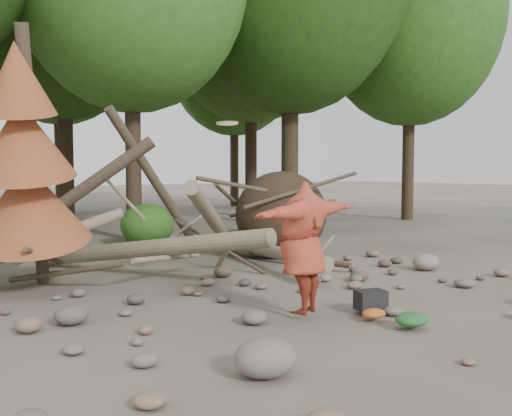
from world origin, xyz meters
TOP-DOWN VIEW (x-y plane):
  - ground at (0.00, 0.00)m, footprint 120.00×120.00m
  - deadfall_pile at (2.02, 4.24)m, footprint 8.55×5.24m
  - dead_conifer at (-3.12, 3.37)m, footprint 2.06×2.16m
  - bush_mid at (0.80, 7.80)m, footprint 1.40×1.40m
  - bush_right at (5.00, 7.00)m, footprint 2.00×2.00m
  - frisbee_thrower at (-0.33, -0.17)m, footprint 2.47×1.21m
  - backpack at (0.62, -0.50)m, footprint 0.47×0.37m
  - cloth_green at (0.48, -1.37)m, footprint 0.46×0.39m
  - cloth_orange at (0.36, -0.82)m, footprint 0.34×0.28m
  - boulder_front_left at (-1.98, -1.67)m, footprint 0.64×0.58m
  - boulder_mid_right at (4.02, 1.35)m, footprint 0.56×0.50m
  - boulder_mid_left at (-3.03, 1.27)m, footprint 0.45×0.40m

SIDE VIEW (x-z plane):
  - ground at x=0.00m, z-range 0.00..0.00m
  - cloth_orange at x=0.36m, z-range 0.00..0.12m
  - cloth_green at x=0.48m, z-range 0.00..0.17m
  - boulder_mid_left at x=-3.03m, z-range 0.00..0.27m
  - backpack at x=0.62m, z-range 0.00..0.27m
  - boulder_mid_right at x=4.02m, z-range 0.00..0.33m
  - boulder_front_left at x=-1.98m, z-range 0.00..0.39m
  - bush_mid at x=0.80m, z-range 0.00..1.12m
  - bush_right at x=5.00m, z-range 0.00..1.60m
  - deadfall_pile at x=2.02m, z-range -0.70..2.60m
  - frisbee_thrower at x=-0.33m, z-range -0.31..2.26m
  - dead_conifer at x=-3.12m, z-range -0.06..4.29m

